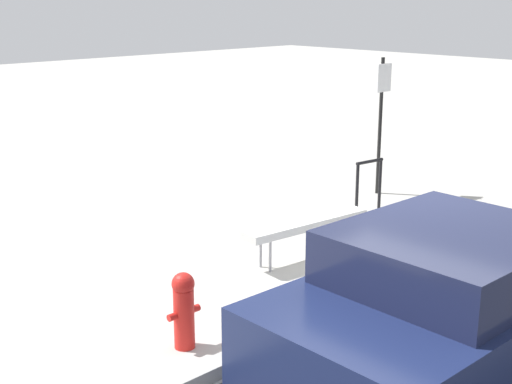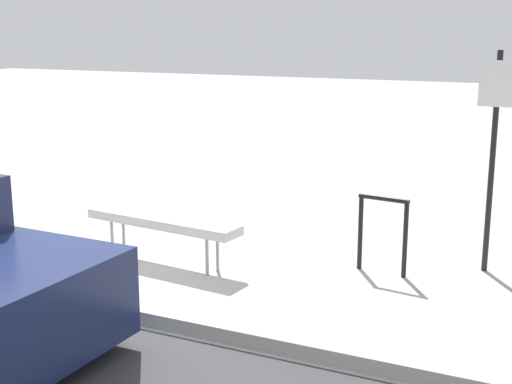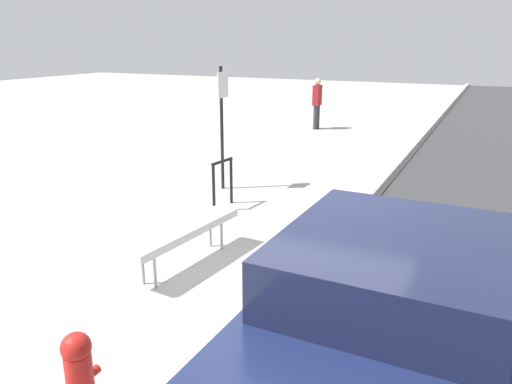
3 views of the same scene
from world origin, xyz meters
name	(u,v)px [view 2 (image 2 of 3)]	position (x,y,z in m)	size (l,w,h in m)	color
ground_plane	(61,304)	(0.00, 0.00, 0.00)	(60.00, 60.00, 0.00)	#ADAAA3
curb	(61,297)	(0.00, 0.00, 0.07)	(60.00, 0.20, 0.13)	#A8A8A3
bench	(162,222)	(0.20, 1.44, 0.46)	(1.90, 0.53, 0.52)	#99999E
bike_rack	(383,227)	(2.44, 2.15, 0.50)	(0.55, 0.12, 0.83)	black
sign_post	(494,142)	(3.41, 2.69, 1.38)	(0.36, 0.08, 2.30)	black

